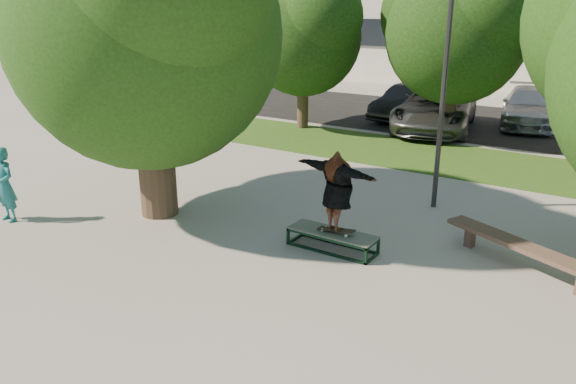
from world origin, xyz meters
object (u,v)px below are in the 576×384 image
Objects in this scene: grind_box at (332,240)px; car_silver_b at (530,107)px; tree_left at (145,17)px; car_dark at (407,103)px; car_silver_a at (407,96)px; lamppost at (445,75)px; car_grey at (436,109)px; bystander at (5,185)px; bench at (522,248)px.

grind_box is 0.35× the size of car_silver_b.
tree_left is 14.31m from car_dark.
tree_left is 1.67× the size of car_dark.
tree_left reaches higher than car_dark.
car_silver_a reaches higher than grind_box.
lamppost reaches higher than car_dark.
car_silver_b is at bearing 5.95° from car_silver_a.
grind_box is 0.30× the size of car_grey.
bystander is 19.25m from car_silver_b.
car_silver_b is at bearing 24.97° from car_dark.
car_silver_b reaches higher than bench.
lamppost is 4.41m from bench.
car_dark reaches higher than grind_box.
car_silver_a is (-7.89, 13.89, 0.28)m from bench.
car_silver_a is 0.97× the size of car_dark.
lamppost is 1.03× the size of car_grey.
lamppost reaches higher than car_grey.
bench is (3.34, 1.16, 0.23)m from grind_box.
bench is at bearing -90.96° from car_silver_b.
car_dark reaches higher than bench.
bystander is (-6.89, -2.65, 0.66)m from grind_box.
car_grey is at bearing 73.39° from bystander.
grind_box is (-0.84, -3.55, -2.96)m from lamppost.
bystander is at bearing -119.71° from car_grey.
bench is (7.79, 1.52, -4.00)m from tree_left.
car_grey reaches higher than car_silver_b.
bench is at bearing 21.66° from bystander.
car_grey is (1.71, -1.40, 0.12)m from car_dark.
lamppost is at bearing 36.42° from tree_left.
tree_left reaches higher than bench.
lamppost is 1.48× the size of car_silver_a.
car_dark is at bearing -61.11° from car_silver_a.
tree_left is 15.85m from car_silver_a.
bystander reaches higher than car_silver_a.
car_grey is (-5.50, 10.89, 0.40)m from bench.
car_silver_b is (-2.65, 13.89, 0.32)m from bench.
grind_box is (4.45, 0.36, -4.23)m from tree_left.
bystander is 0.29× the size of car_grey.
lamppost is 4.70m from grind_box.
bench is at bearing -54.45° from car_silver_a.
bench is 15.97m from car_silver_a.
car_dark is at bearing 87.57° from tree_left.
bench is at bearing 11.04° from tree_left.
tree_left is at bearing -175.39° from grind_box.
car_dark is (0.58, 13.80, -3.72)m from tree_left.
car_grey is at bearing 79.53° from tree_left.
lamppost is 1.43× the size of car_dark.
bench is (2.50, -2.39, -2.73)m from lamppost.
car_silver_a is 5.23m from car_silver_b.
car_dark is at bearing -172.40° from car_silver_b.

